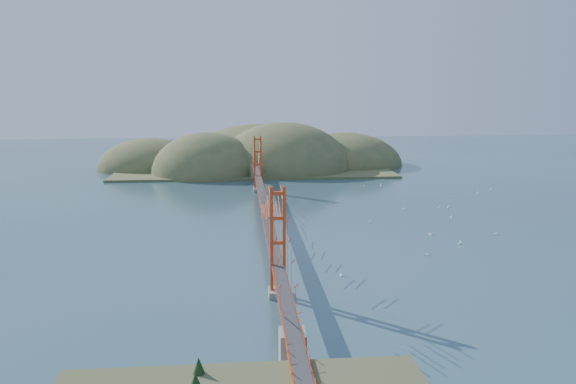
{
  "coord_description": "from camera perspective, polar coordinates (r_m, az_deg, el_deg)",
  "views": [
    {
      "loc": [
        -3.84,
        -85.91,
        21.65
      ],
      "look_at": [
        3.69,
        0.0,
        5.46
      ],
      "focal_mm": 35.0,
      "sensor_mm": 36.0,
      "label": 1
    }
  ],
  "objects": [
    {
      "name": "sailboat_4",
      "position": [
        105.66,
        15.09,
        -1.48
      ],
      "size": [
        0.63,
        0.63,
        0.66
      ],
      "color": "white",
      "rests_on": "ground"
    },
    {
      "name": "sailboat_9",
      "position": [
        106.38,
        15.98,
        -1.44
      ],
      "size": [
        0.57,
        0.64,
        0.73
      ],
      "color": "white",
      "rests_on": "ground"
    },
    {
      "name": "sailboat_2",
      "position": [
        89.44,
        20.4,
        -3.96
      ],
      "size": [
        0.53,
        0.51,
        0.59
      ],
      "color": "white",
      "rests_on": "ground"
    },
    {
      "name": "sailboat_6",
      "position": [
        76.0,
        13.92,
        -6.12
      ],
      "size": [
        0.64,
        0.64,
        0.68
      ],
      "color": "white",
      "rests_on": "ground"
    },
    {
      "name": "ground",
      "position": [
        88.68,
        -2.38,
        -3.51
      ],
      "size": [
        320.0,
        320.0,
        0.0
      ],
      "primitive_type": "plane",
      "color": "#2D4D5A",
      "rests_on": "ground"
    },
    {
      "name": "sailboat_extra_0",
      "position": [
        82.39,
        17.07,
        -4.97
      ],
      "size": [
        0.59,
        0.59,
        0.67
      ],
      "color": "white",
      "rests_on": "ground"
    },
    {
      "name": "sailboat_8",
      "position": [
        121.42,
        18.7,
        -0.13
      ],
      "size": [
        0.61,
        0.61,
        0.67
      ],
      "color": "white",
      "rests_on": "ground"
    },
    {
      "name": "sailboat_16",
      "position": [
        102.87,
        11.72,
        -1.65
      ],
      "size": [
        0.65,
        0.65,
        0.68
      ],
      "color": "white",
      "rests_on": "ground"
    },
    {
      "name": "sailboat_5",
      "position": [
        98.42,
        16.27,
        -2.41
      ],
      "size": [
        0.49,
        0.6,
        0.71
      ],
      "color": "white",
      "rests_on": "ground"
    },
    {
      "name": "approach_viaduct",
      "position": [
        39.18,
        1.33,
        -18.55
      ],
      "size": [
        1.4,
        12.0,
        3.38
      ],
      "color": "#BF3B15",
      "rests_on": "ground"
    },
    {
      "name": "sailboat_1",
      "position": [
        86.26,
        14.25,
        -4.13
      ],
      "size": [
        0.64,
        0.64,
        0.69
      ],
      "color": "white",
      "rests_on": "ground"
    },
    {
      "name": "sailboat_17",
      "position": [
        126.33,
        19.91,
        0.19
      ],
      "size": [
        0.52,
        0.45,
        0.6
      ],
      "color": "white",
      "rests_on": "ground"
    },
    {
      "name": "sailboat_12",
      "position": [
        125.42,
        7.78,
        0.66
      ],
      "size": [
        0.57,
        0.57,
        0.62
      ],
      "color": "white",
      "rests_on": "ground"
    },
    {
      "name": "far_headlands",
      "position": [
        156.05,
        -2.74,
        2.65
      ],
      "size": [
        84.0,
        58.0,
        25.0
      ],
      "color": "olive",
      "rests_on": "ground"
    },
    {
      "name": "sailboat_14",
      "position": [
        92.22,
        8.31,
        -2.97
      ],
      "size": [
        0.52,
        0.52,
        0.58
      ],
      "color": "white",
      "rests_on": "ground"
    },
    {
      "name": "sailboat_10",
      "position": [
        66.35,
        5.4,
        -8.32
      ],
      "size": [
        0.48,
        0.57,
        0.66
      ],
      "color": "white",
      "rests_on": "ground"
    },
    {
      "name": "fort",
      "position": [
        43.71,
        1.24,
        -18.06
      ],
      "size": [
        3.7,
        2.3,
        1.75
      ],
      "color": "maroon",
      "rests_on": "ground"
    },
    {
      "name": "sailboat_15",
      "position": [
        126.77,
        9.42,
        0.72
      ],
      "size": [
        0.54,
        0.58,
        0.65
      ],
      "color": "white",
      "rests_on": "ground"
    },
    {
      "name": "sailboat_7",
      "position": [
        115.45,
        16.18,
        -0.53
      ],
      "size": [
        0.53,
        0.53,
        0.59
      ],
      "color": "white",
      "rests_on": "ground"
    },
    {
      "name": "bridge",
      "position": [
        87.41,
        -2.42,
        0.98
      ],
      "size": [
        2.2,
        94.4,
        12.0
      ],
      "color": "gray",
      "rests_on": "ground"
    }
  ]
}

